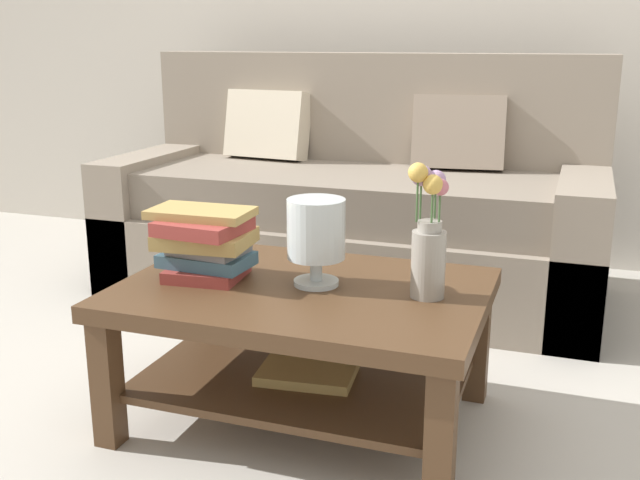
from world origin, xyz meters
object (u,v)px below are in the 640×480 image
Objects in this scene: glass_hurricane_vase at (316,232)px; flower_pitcher at (428,238)px; couch at (354,211)px; coffee_table at (303,323)px; book_stack_main at (205,242)px.

flower_pitcher is (0.32, 0.00, 0.01)m from glass_hurricane_vase.
couch is 2.05× the size of coffee_table.
flower_pitcher reaches higher than coffee_table.
flower_pitcher reaches higher than book_stack_main.
book_stack_main is (-0.08, -1.27, 0.17)m from couch.
flower_pitcher is (0.58, -1.23, 0.23)m from couch.
glass_hurricane_vase is at bearing 36.12° from coffee_table.
couch is 6.94× the size of book_stack_main.
book_stack_main is at bearing -93.59° from couch.
coffee_table is 0.28m from glass_hurricane_vase.
book_stack_main reaches higher than coffee_table.
couch is 1.28m from glass_hurricane_vase.
flower_pitcher is at bearing 4.08° from book_stack_main.
couch is at bearing 86.41° from book_stack_main.
book_stack_main is 0.82× the size of flower_pitcher.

